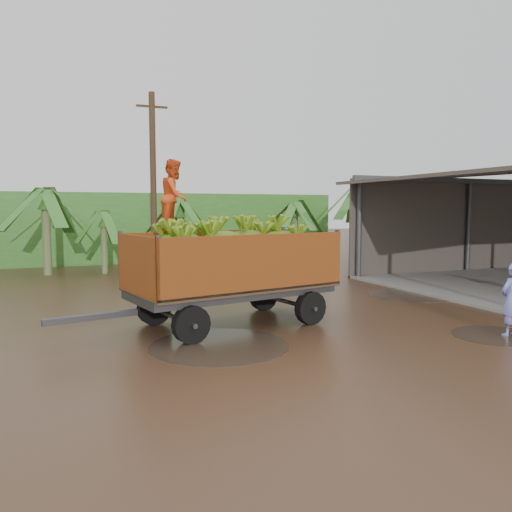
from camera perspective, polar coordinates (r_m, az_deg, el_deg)
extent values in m
plane|color=black|center=(13.02, 5.91, -6.97)|extent=(100.00, 100.00, 0.00)
cube|color=#383330|center=(24.12, 22.80, 3.12)|extent=(12.00, 0.12, 4.00)
cube|color=#2D661E|center=(27.54, -13.67, 3.21)|extent=(22.00, 3.00, 3.60)
cube|color=#47474C|center=(10.77, -18.28, -6.67)|extent=(1.90, 0.50, 0.13)
imported|color=#DA4919|center=(11.79, -9.29, 6.75)|extent=(0.98, 1.04, 1.70)
imported|color=#757BD6|center=(12.29, 27.19, -4.47)|extent=(0.61, 0.42, 1.61)
cylinder|color=#47301E|center=(20.02, -11.65, 7.70)|extent=(0.24, 0.24, 7.25)
cube|color=#47301E|center=(20.38, -11.82, 16.38)|extent=(1.20, 0.08, 0.08)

